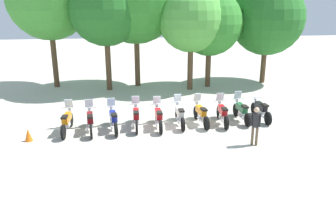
{
  "coord_description": "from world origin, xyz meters",
  "views": [
    {
      "loc": [
        -1.91,
        -14.57,
        5.63
      ],
      "look_at": [
        0.0,
        0.5,
        0.9
      ],
      "focal_mm": 35.65,
      "sensor_mm": 36.0,
      "label": 1
    }
  ],
  "objects_px": {
    "motorcycle_8": "(241,111)",
    "motorcycle_9": "(261,110)",
    "tree_4": "(210,23)",
    "motorcycle_4": "(158,117)",
    "tree_1": "(105,9)",
    "tree_2": "(136,1)",
    "motorcycle_5": "(180,115)",
    "tree_5": "(267,19)",
    "motorcycle_3": "(136,117)",
    "motorcycle_7": "(222,113)",
    "motorcycle_2": "(113,119)",
    "traffic_cone": "(28,135)",
    "motorcycle_0": "(67,121)",
    "person_0": "(256,123)",
    "motorcycle_6": "(201,114)",
    "motorcycle_1": "(90,121)",
    "tree_3": "(191,19)"
  },
  "relations": [
    {
      "from": "motorcycle_1",
      "to": "motorcycle_5",
      "type": "distance_m",
      "value": 4.13
    },
    {
      "from": "tree_4",
      "to": "motorcycle_4",
      "type": "bearing_deg",
      "value": -119.02
    },
    {
      "from": "motorcycle_2",
      "to": "tree_1",
      "type": "distance_m",
      "value": 8.79
    },
    {
      "from": "motorcycle_3",
      "to": "motorcycle_6",
      "type": "xyz_separation_m",
      "value": [
        3.08,
        0.08,
        0.0
      ]
    },
    {
      "from": "motorcycle_5",
      "to": "person_0",
      "type": "height_order",
      "value": "person_0"
    },
    {
      "from": "motorcycle_5",
      "to": "tree_2",
      "type": "relative_size",
      "value": 0.26
    },
    {
      "from": "tree_4",
      "to": "motorcycle_9",
      "type": "bearing_deg",
      "value": -81.96
    },
    {
      "from": "motorcycle_2",
      "to": "motorcycle_3",
      "type": "xyz_separation_m",
      "value": [
        1.04,
        0.2,
        0.0
      ]
    },
    {
      "from": "motorcycle_1",
      "to": "tree_4",
      "type": "height_order",
      "value": "tree_4"
    },
    {
      "from": "motorcycle_2",
      "to": "motorcycle_9",
      "type": "height_order",
      "value": "motorcycle_2"
    },
    {
      "from": "person_0",
      "to": "motorcycle_9",
      "type": "bearing_deg",
      "value": 3.12
    },
    {
      "from": "motorcycle_5",
      "to": "tree_5",
      "type": "distance_m",
      "value": 11.51
    },
    {
      "from": "motorcycle_8",
      "to": "tree_1",
      "type": "height_order",
      "value": "tree_1"
    },
    {
      "from": "motorcycle_3",
      "to": "motorcycle_7",
      "type": "bearing_deg",
      "value": -88.95
    },
    {
      "from": "motorcycle_0",
      "to": "motorcycle_8",
      "type": "relative_size",
      "value": 1.0
    },
    {
      "from": "motorcycle_4",
      "to": "traffic_cone",
      "type": "relative_size",
      "value": 3.98
    },
    {
      "from": "motorcycle_0",
      "to": "motorcycle_9",
      "type": "distance_m",
      "value": 9.27
    },
    {
      "from": "motorcycle_2",
      "to": "motorcycle_3",
      "type": "height_order",
      "value": "same"
    },
    {
      "from": "motorcycle_9",
      "to": "tree_1",
      "type": "distance_m",
      "value": 11.34
    },
    {
      "from": "motorcycle_1",
      "to": "tree_3",
      "type": "distance_m",
      "value": 9.96
    },
    {
      "from": "motorcycle_1",
      "to": "motorcycle_9",
      "type": "height_order",
      "value": "motorcycle_1"
    },
    {
      "from": "motorcycle_6",
      "to": "tree_3",
      "type": "xyz_separation_m",
      "value": [
        0.73,
        6.6,
        4.05
      ]
    },
    {
      "from": "tree_1",
      "to": "tree_5",
      "type": "distance_m",
      "value": 10.97
    },
    {
      "from": "motorcycle_9",
      "to": "tree_4",
      "type": "xyz_separation_m",
      "value": [
        -0.99,
        7.0,
        3.76
      ]
    },
    {
      "from": "tree_4",
      "to": "traffic_cone",
      "type": "bearing_deg",
      "value": -139.33
    },
    {
      "from": "motorcycle_7",
      "to": "tree_3",
      "type": "xyz_separation_m",
      "value": [
        -0.31,
        6.66,
        4.05
      ]
    },
    {
      "from": "tree_1",
      "to": "tree_2",
      "type": "height_order",
      "value": "tree_2"
    },
    {
      "from": "tree_1",
      "to": "tree_5",
      "type": "height_order",
      "value": "tree_1"
    },
    {
      "from": "motorcycle_6",
      "to": "traffic_cone",
      "type": "xyz_separation_m",
      "value": [
        -7.64,
        -1.11,
        -0.24
      ]
    },
    {
      "from": "motorcycle_7",
      "to": "motorcycle_9",
      "type": "xyz_separation_m",
      "value": [
        2.05,
        0.32,
        -0.01
      ]
    },
    {
      "from": "motorcycle_3",
      "to": "motorcycle_8",
      "type": "relative_size",
      "value": 1.0
    },
    {
      "from": "motorcycle_5",
      "to": "tree_5",
      "type": "xyz_separation_m",
      "value": [
        7.34,
        7.92,
        3.99
      ]
    },
    {
      "from": "motorcycle_4",
      "to": "tree_2",
      "type": "height_order",
      "value": "tree_2"
    },
    {
      "from": "traffic_cone",
      "to": "motorcycle_9",
      "type": "bearing_deg",
      "value": 7.29
    },
    {
      "from": "motorcycle_8",
      "to": "motorcycle_9",
      "type": "relative_size",
      "value": 1.0
    },
    {
      "from": "motorcycle_7",
      "to": "person_0",
      "type": "bearing_deg",
      "value": -164.45
    },
    {
      "from": "motorcycle_2",
      "to": "tree_2",
      "type": "xyz_separation_m",
      "value": [
        1.43,
        8.33,
        5.16
      ]
    },
    {
      "from": "motorcycle_4",
      "to": "tree_5",
      "type": "height_order",
      "value": "tree_5"
    },
    {
      "from": "tree_5",
      "to": "motorcycle_9",
      "type": "bearing_deg",
      "value": -112.9
    },
    {
      "from": "person_0",
      "to": "tree_1",
      "type": "xyz_separation_m",
      "value": [
        -6.23,
        9.86,
        4.24
      ]
    },
    {
      "from": "motorcycle_0",
      "to": "tree_5",
      "type": "distance_m",
      "value": 15.46
    },
    {
      "from": "motorcycle_6",
      "to": "tree_3",
      "type": "height_order",
      "value": "tree_3"
    },
    {
      "from": "tree_3",
      "to": "tree_4",
      "type": "distance_m",
      "value": 1.56
    },
    {
      "from": "motorcycle_0",
      "to": "person_0",
      "type": "relative_size",
      "value": 1.35
    },
    {
      "from": "motorcycle_9",
      "to": "tree_1",
      "type": "relative_size",
      "value": 0.29
    },
    {
      "from": "motorcycle_2",
      "to": "motorcycle_6",
      "type": "height_order",
      "value": "same"
    },
    {
      "from": "motorcycle_4",
      "to": "motorcycle_8",
      "type": "bearing_deg",
      "value": -85.59
    },
    {
      "from": "traffic_cone",
      "to": "person_0",
      "type": "bearing_deg",
      "value": -9.74
    },
    {
      "from": "tree_3",
      "to": "tree_5",
      "type": "xyz_separation_m",
      "value": [
        5.59,
        1.31,
        -0.07
      ]
    },
    {
      "from": "motorcycle_9",
      "to": "tree_2",
      "type": "bearing_deg",
      "value": 33.38
    }
  ]
}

